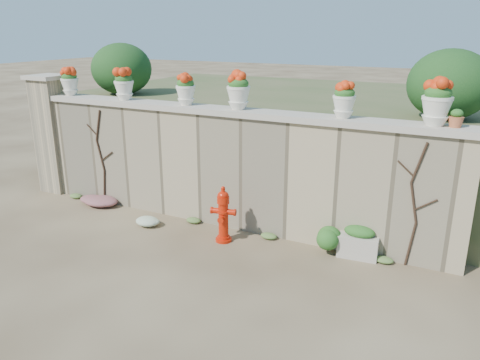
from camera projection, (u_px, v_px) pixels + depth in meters
The scene contains 21 objects.
ground at pixel (169, 264), 7.07m from camera, with size 80.00×80.00×0.00m, color #4B3925.
stone_wall at pixel (225, 170), 8.29m from camera, with size 8.00×0.40×2.00m, color tan.
wall_cap at pixel (224, 111), 7.96m from camera, with size 8.10×0.52×0.10m, color #B7AD9B.
gate_pillar at pixel (54, 133), 9.99m from camera, with size 0.72×0.72×2.48m.
raised_fill at pixel (290, 135), 11.00m from camera, with size 9.00×6.00×2.00m, color #384C23.
back_shrub_left at pixel (122, 69), 10.20m from camera, with size 1.30×1.30×1.10m, color #143814.
back_shrub_right at pixel (449, 84), 7.37m from camera, with size 1.30×1.30×1.10m, color #143814.
vine_left at pixel (101, 156), 9.25m from camera, with size 0.60×0.04×1.91m.
vine_right at pixel (414, 204), 6.72m from camera, with size 0.60×0.04×1.91m.
fire_hydrant at pixel (223, 214), 7.68m from camera, with size 0.42×0.30×0.96m.
planter_box at pixel (359, 242), 7.24m from camera, with size 0.63×0.40×0.50m.
green_shrub at pixel (323, 235), 7.34m from camera, with size 0.64×0.58×0.61m, color #1E5119.
magenta_clump at pixel (95, 201), 9.33m from camera, with size 0.87×0.58×0.23m, color #AF2365.
white_flowers at pixel (148, 222), 8.35m from camera, with size 0.57×0.45×0.20m, color white.
urn_pot_0 at pixel (70, 82), 9.38m from camera, with size 0.35×0.35×0.55m.
urn_pot_1 at pixel (124, 85), 8.78m from camera, with size 0.37×0.37×0.57m.
urn_pot_2 at pixel (186, 90), 8.19m from camera, with size 0.35×0.35×0.54m.
urn_pot_3 at pixel (238, 91), 7.73m from camera, with size 0.39×0.39×0.62m.
urn_pot_4 at pixel (344, 100), 6.98m from camera, with size 0.35×0.35×0.54m.
urn_pot_5 at pixel (437, 102), 6.41m from camera, with size 0.42×0.42×0.65m.
terracotta_pot at pixel (456, 119), 6.36m from camera, with size 0.20×0.20×0.24m.
Camera 1 is at (3.82, -5.16, 3.39)m, focal length 35.00 mm.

